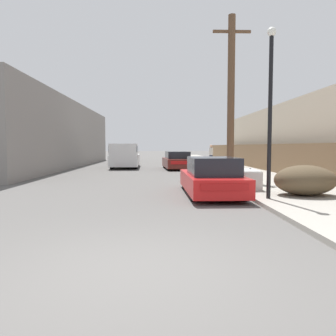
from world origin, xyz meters
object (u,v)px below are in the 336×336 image
at_px(street_lamp, 270,101).
at_px(brush_pile, 305,180).
at_px(pedestrian, 211,154).
at_px(parked_sports_car_red, 211,178).
at_px(car_parked_mid, 177,161).
at_px(discarded_fridge, 249,179).
at_px(utility_pole, 231,96).
at_px(pickup_truck, 125,156).

relative_size(street_lamp, brush_pile, 2.57).
bearing_deg(pedestrian, parked_sports_car_red, -99.17).
height_order(car_parked_mid, street_lamp, street_lamp).
relative_size(discarded_fridge, car_parked_mid, 0.38).
height_order(discarded_fridge, utility_pole, utility_pole).
xyz_separation_m(parked_sports_car_red, utility_pole, (1.68, 4.69, 3.48)).
distance_m(car_parked_mid, street_lamp, 14.54).
height_order(pickup_truck, brush_pile, pickup_truck).
bearing_deg(street_lamp, utility_pole, 87.95).
bearing_deg(brush_pile, car_parked_mid, 103.47).
relative_size(pickup_truck, street_lamp, 1.12).
xyz_separation_m(parked_sports_car_red, car_parked_mid, (-0.44, 12.71, 0.02)).
height_order(car_parked_mid, brush_pile, car_parked_mid).
distance_m(parked_sports_car_red, car_parked_mid, 12.71).
bearing_deg(parked_sports_car_red, car_parked_mid, 91.19).
height_order(pickup_truck, street_lamp, street_lamp).
relative_size(utility_pole, brush_pile, 4.00).
bearing_deg(car_parked_mid, pickup_truck, 158.10).
xyz_separation_m(discarded_fridge, utility_pole, (0.15, 3.81, 3.61)).
relative_size(discarded_fridge, pedestrian, 1.04).
distance_m(discarded_fridge, pickup_truck, 14.33).
distance_m(parked_sports_car_red, pedestrian, 16.88).
xyz_separation_m(discarded_fridge, pedestrian, (1.16, 15.77, 0.52)).
bearing_deg(brush_pile, parked_sports_car_red, 162.05).
height_order(parked_sports_car_red, brush_pile, parked_sports_car_red).
relative_size(discarded_fridge, street_lamp, 0.35).
bearing_deg(discarded_fridge, brush_pile, -50.67).
height_order(discarded_fridge, pickup_truck, pickup_truck).
distance_m(pickup_truck, brush_pile, 16.51).
height_order(discarded_fridge, car_parked_mid, car_parked_mid).
distance_m(brush_pile, pedestrian, 17.58).
bearing_deg(car_parked_mid, utility_pole, -79.34).
bearing_deg(discarded_fridge, pedestrian, 89.43).
distance_m(street_lamp, brush_pile, 2.81).
distance_m(parked_sports_car_red, street_lamp, 3.18).
height_order(parked_sports_car_red, utility_pole, utility_pole).
distance_m(car_parked_mid, pedestrian, 5.05).
relative_size(street_lamp, pedestrian, 2.97).
distance_m(utility_pole, pedestrian, 12.40).
bearing_deg(pedestrian, street_lamp, -93.87).
xyz_separation_m(parked_sports_car_red, pickup_truck, (-4.34, 13.96, 0.33)).
bearing_deg(utility_pole, car_parked_mid, 104.81).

